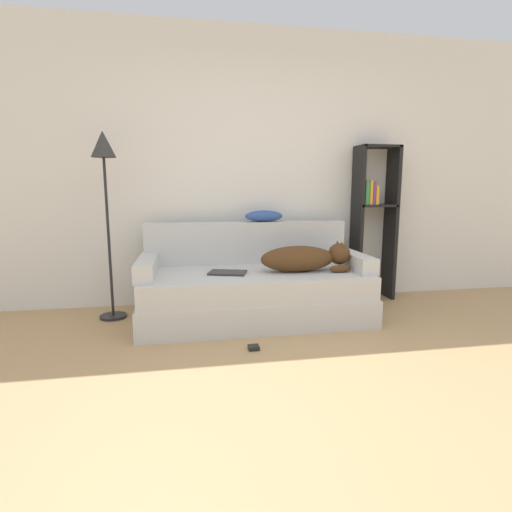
% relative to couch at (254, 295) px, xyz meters
% --- Properties ---
extents(ground_plane, '(20.00, 20.00, 0.00)m').
position_rel_couch_xyz_m(ground_plane, '(0.18, -1.63, -0.21)').
color(ground_plane, tan).
extents(wall_back, '(6.98, 0.06, 2.70)m').
position_rel_couch_xyz_m(wall_back, '(0.18, 0.65, 1.14)').
color(wall_back, silver).
rests_on(wall_back, ground_plane).
extents(couch, '(1.98, 0.96, 0.44)m').
position_rel_couch_xyz_m(couch, '(0.00, 0.00, 0.00)').
color(couch, silver).
rests_on(couch, ground_plane).
extents(couch_backrest, '(1.94, 0.15, 0.40)m').
position_rel_couch_xyz_m(couch_backrest, '(0.00, 0.41, 0.42)').
color(couch_backrest, silver).
rests_on(couch_backrest, couch).
extents(couch_arm_left, '(0.15, 0.77, 0.14)m').
position_rel_couch_xyz_m(couch_arm_left, '(-0.91, -0.01, 0.29)').
color(couch_arm_left, silver).
rests_on(couch_arm_left, couch).
extents(couch_arm_right, '(0.15, 0.77, 0.14)m').
position_rel_couch_xyz_m(couch_arm_right, '(0.91, -0.01, 0.29)').
color(couch_arm_right, silver).
rests_on(couch_arm_right, couch).
extents(dog, '(0.81, 0.26, 0.26)m').
position_rel_couch_xyz_m(dog, '(0.44, -0.09, 0.34)').
color(dog, '#513319').
rests_on(dog, couch).
extents(laptop, '(0.36, 0.29, 0.02)m').
position_rel_couch_xyz_m(laptop, '(-0.24, -0.07, 0.23)').
color(laptop, '#2D2D30').
rests_on(laptop, couch).
extents(throw_pillow, '(0.37, 0.18, 0.11)m').
position_rel_couch_xyz_m(throw_pillow, '(0.17, 0.42, 0.68)').
color(throw_pillow, '#335199').
rests_on(throw_pillow, couch_backrest).
extents(bookshelf, '(0.42, 0.26, 1.58)m').
position_rel_couch_xyz_m(bookshelf, '(1.34, 0.47, 0.68)').
color(bookshelf, black).
rests_on(bookshelf, ground_plane).
extents(floor_lamp, '(0.24, 0.24, 1.64)m').
position_rel_couch_xyz_m(floor_lamp, '(-1.25, 0.25, 1.08)').
color(floor_lamp, '#232326').
rests_on(floor_lamp, ground_plane).
extents(power_adapter, '(0.08, 0.08, 0.03)m').
position_rel_couch_xyz_m(power_adapter, '(-0.13, -0.70, -0.20)').
color(power_adapter, black).
rests_on(power_adapter, ground_plane).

